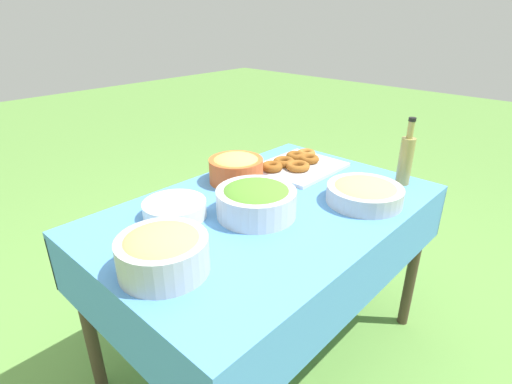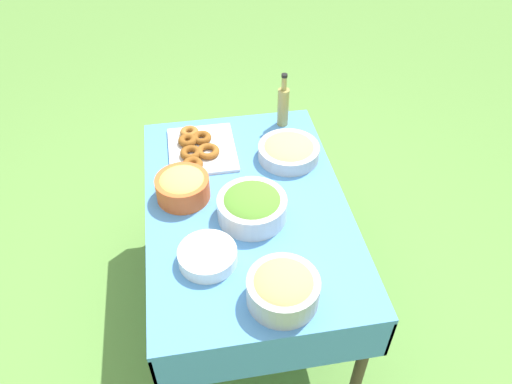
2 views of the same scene
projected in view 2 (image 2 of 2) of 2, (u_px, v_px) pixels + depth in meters
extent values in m
plane|color=#609342|center=(248.00, 303.00, 2.72)|extent=(14.00, 14.00, 0.00)
cube|color=#4C8CD1|center=(246.00, 205.00, 2.22)|extent=(1.36, 0.89, 0.02)
cube|color=#4C8CD1|center=(151.00, 236.00, 2.25)|extent=(1.36, 0.01, 0.22)
cube|color=#4C8CD1|center=(338.00, 213.00, 2.35)|extent=(1.36, 0.01, 0.22)
cube|color=#4C8CD1|center=(228.00, 138.00, 2.79)|extent=(0.01, 0.89, 0.22)
cube|color=#4C8CD1|center=(275.00, 357.00, 1.81)|extent=(0.01, 0.89, 0.22)
cylinder|color=#473828|center=(165.00, 186.00, 2.88)|extent=(0.05, 0.05, 0.74)
cylinder|color=#473828|center=(295.00, 172.00, 2.97)|extent=(0.05, 0.05, 0.74)
cylinder|color=#473828|center=(361.00, 363.00, 2.07)|extent=(0.05, 0.05, 0.74)
cylinder|color=silver|center=(252.00, 208.00, 2.12)|extent=(0.30, 0.30, 0.10)
ellipsoid|color=#51892D|center=(252.00, 202.00, 2.09)|extent=(0.26, 0.26, 0.07)
cylinder|color=#B2B7BC|center=(289.00, 152.00, 2.42)|extent=(0.30, 0.30, 0.07)
ellipsoid|color=tan|center=(289.00, 148.00, 2.41)|extent=(0.26, 0.26, 0.06)
cube|color=silver|center=(202.00, 149.00, 2.48)|extent=(0.39, 0.33, 0.02)
torus|color=brown|center=(202.00, 138.00, 2.51)|extent=(0.13, 0.13, 0.03)
torus|color=#93561E|center=(208.00, 151.00, 2.43)|extent=(0.13, 0.13, 0.03)
torus|color=brown|center=(191.00, 153.00, 2.42)|extent=(0.15, 0.15, 0.03)
torus|color=brown|center=(193.00, 164.00, 2.35)|extent=(0.11, 0.11, 0.04)
torus|color=#A36628|center=(189.00, 132.00, 2.55)|extent=(0.12, 0.12, 0.03)
torus|color=brown|center=(188.00, 140.00, 2.49)|extent=(0.13, 0.13, 0.03)
cylinder|color=white|center=(208.00, 260.00, 1.97)|extent=(0.23, 0.23, 0.01)
cylinder|color=white|center=(208.00, 258.00, 1.96)|extent=(0.23, 0.23, 0.01)
cylinder|color=white|center=(208.00, 256.00, 1.95)|extent=(0.23, 0.23, 0.01)
cylinder|color=white|center=(207.00, 254.00, 1.94)|extent=(0.23, 0.23, 0.01)
cylinder|color=white|center=(207.00, 252.00, 1.93)|extent=(0.23, 0.23, 0.01)
cylinder|color=#998E4C|center=(283.00, 107.00, 2.58)|extent=(0.06, 0.06, 0.21)
cylinder|color=#998E4C|center=(284.00, 83.00, 2.49)|extent=(0.03, 0.03, 0.07)
cylinder|color=black|center=(284.00, 76.00, 2.46)|extent=(0.03, 0.03, 0.02)
cylinder|color=#B2B7BC|center=(283.00, 290.00, 1.80)|extent=(0.27, 0.27, 0.11)
ellipsoid|color=tan|center=(283.00, 284.00, 1.77)|extent=(0.23, 0.23, 0.07)
cylinder|color=#E05B28|center=(183.00, 188.00, 2.21)|extent=(0.24, 0.24, 0.10)
ellipsoid|color=#ADCC59|center=(182.00, 181.00, 2.18)|extent=(0.21, 0.21, 0.07)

